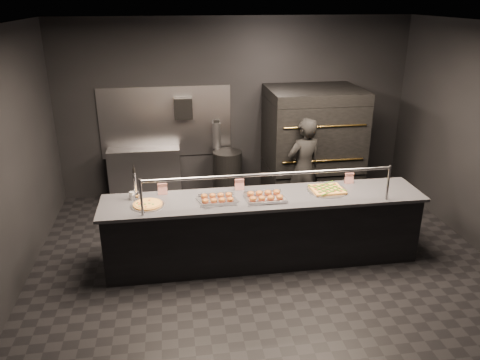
{
  "coord_description": "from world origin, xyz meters",
  "views": [
    {
      "loc": [
        -1.12,
        -5.32,
        3.3
      ],
      "look_at": [
        -0.28,
        0.2,
        1.09
      ],
      "focal_mm": 35.0,
      "sensor_mm": 36.0,
      "label": 1
    }
  ],
  "objects_px": {
    "prep_shelf": "(145,174)",
    "slider_tray_b": "(265,197)",
    "pizza_oven": "(312,145)",
    "square_pizza": "(327,190)",
    "fire_extinguisher": "(217,135)",
    "towel_dispenser": "(183,108)",
    "beer_tap": "(135,189)",
    "slider_tray_a": "(217,199)",
    "trash_bin": "(227,175)",
    "service_counter": "(263,229)",
    "round_pizza": "(148,204)",
    "worker": "(304,169)"
  },
  "relations": [
    {
      "from": "towel_dispenser",
      "to": "fire_extinguisher",
      "type": "xyz_separation_m",
      "value": [
        0.55,
        0.01,
        -0.49
      ]
    },
    {
      "from": "slider_tray_a",
      "to": "square_pizza",
      "type": "bearing_deg",
      "value": 3.84
    },
    {
      "from": "pizza_oven",
      "to": "slider_tray_b",
      "type": "height_order",
      "value": "pizza_oven"
    },
    {
      "from": "beer_tap",
      "to": "slider_tray_a",
      "type": "distance_m",
      "value": 1.03
    },
    {
      "from": "beer_tap",
      "to": "trash_bin",
      "type": "bearing_deg",
      "value": 54.51
    },
    {
      "from": "service_counter",
      "to": "fire_extinguisher",
      "type": "distance_m",
      "value": 2.5
    },
    {
      "from": "prep_shelf",
      "to": "towel_dispenser",
      "type": "relative_size",
      "value": 3.43
    },
    {
      "from": "service_counter",
      "to": "slider_tray_b",
      "type": "height_order",
      "value": "service_counter"
    },
    {
      "from": "service_counter",
      "to": "slider_tray_a",
      "type": "relative_size",
      "value": 7.78
    },
    {
      "from": "slider_tray_b",
      "to": "beer_tap",
      "type": "bearing_deg",
      "value": 170.99
    },
    {
      "from": "round_pizza",
      "to": "service_counter",
      "type": "bearing_deg",
      "value": 1.86
    },
    {
      "from": "service_counter",
      "to": "pizza_oven",
      "type": "relative_size",
      "value": 2.15
    },
    {
      "from": "beer_tap",
      "to": "trash_bin",
      "type": "height_order",
      "value": "beer_tap"
    },
    {
      "from": "round_pizza",
      "to": "slider_tray_b",
      "type": "height_order",
      "value": "slider_tray_b"
    },
    {
      "from": "pizza_oven",
      "to": "round_pizza",
      "type": "bearing_deg",
      "value": -143.69
    },
    {
      "from": "beer_tap",
      "to": "round_pizza",
      "type": "relative_size",
      "value": 1.16
    },
    {
      "from": "fire_extinguisher",
      "to": "slider_tray_a",
      "type": "xyz_separation_m",
      "value": [
        -0.25,
        -2.43,
        -0.11
      ]
    },
    {
      "from": "trash_bin",
      "to": "worker",
      "type": "xyz_separation_m",
      "value": [
        1.07,
        -0.93,
        0.39
      ]
    },
    {
      "from": "square_pizza",
      "to": "worker",
      "type": "distance_m",
      "value": 1.17
    },
    {
      "from": "prep_shelf",
      "to": "fire_extinguisher",
      "type": "bearing_deg",
      "value": 3.66
    },
    {
      "from": "fire_extinguisher",
      "to": "beer_tap",
      "type": "relative_size",
      "value": 1.07
    },
    {
      "from": "service_counter",
      "to": "beer_tap",
      "type": "relative_size",
      "value": 8.7
    },
    {
      "from": "pizza_oven",
      "to": "worker",
      "type": "relative_size",
      "value": 1.19
    },
    {
      "from": "service_counter",
      "to": "trash_bin",
      "type": "bearing_deg",
      "value": 95.3
    },
    {
      "from": "round_pizza",
      "to": "trash_bin",
      "type": "bearing_deg",
      "value": 60.45
    },
    {
      "from": "beer_tap",
      "to": "square_pizza",
      "type": "height_order",
      "value": "beer_tap"
    },
    {
      "from": "pizza_oven",
      "to": "beer_tap",
      "type": "relative_size",
      "value": 4.05
    },
    {
      "from": "service_counter",
      "to": "beer_tap",
      "type": "distance_m",
      "value": 1.72
    },
    {
      "from": "fire_extinguisher",
      "to": "trash_bin",
      "type": "xyz_separation_m",
      "value": [
        0.15,
        -0.24,
        -0.64
      ]
    },
    {
      "from": "slider_tray_b",
      "to": "square_pizza",
      "type": "bearing_deg",
      "value": 8.31
    },
    {
      "from": "service_counter",
      "to": "worker",
      "type": "distance_m",
      "value": 1.54
    },
    {
      "from": "service_counter",
      "to": "round_pizza",
      "type": "xyz_separation_m",
      "value": [
        -1.45,
        -0.05,
        0.47
      ]
    },
    {
      "from": "service_counter",
      "to": "prep_shelf",
      "type": "height_order",
      "value": "service_counter"
    },
    {
      "from": "trash_bin",
      "to": "worker",
      "type": "relative_size",
      "value": 0.52
    },
    {
      "from": "pizza_oven",
      "to": "square_pizza",
      "type": "bearing_deg",
      "value": -100.72
    },
    {
      "from": "service_counter",
      "to": "slider_tray_a",
      "type": "xyz_separation_m",
      "value": [
        -0.6,
        -0.03,
        0.48
      ]
    },
    {
      "from": "slider_tray_b",
      "to": "worker",
      "type": "distance_m",
      "value": 1.56
    },
    {
      "from": "slider_tray_b",
      "to": "square_pizza",
      "type": "height_order",
      "value": "slider_tray_b"
    },
    {
      "from": "pizza_oven",
      "to": "fire_extinguisher",
      "type": "bearing_deg",
      "value": 162.11
    },
    {
      "from": "towel_dispenser",
      "to": "square_pizza",
      "type": "xyz_separation_m",
      "value": [
        1.75,
        -2.33,
        -0.61
      ]
    },
    {
      "from": "prep_shelf",
      "to": "fire_extinguisher",
      "type": "xyz_separation_m",
      "value": [
        1.25,
        0.08,
        0.61
      ]
    },
    {
      "from": "round_pizza",
      "to": "slider_tray_b",
      "type": "distance_m",
      "value": 1.45
    },
    {
      "from": "prep_shelf",
      "to": "slider_tray_b",
      "type": "bearing_deg",
      "value": -56.09
    },
    {
      "from": "fire_extinguisher",
      "to": "square_pizza",
      "type": "distance_m",
      "value": 2.63
    },
    {
      "from": "towel_dispenser",
      "to": "trash_bin",
      "type": "distance_m",
      "value": 1.35
    },
    {
      "from": "fire_extinguisher",
      "to": "service_counter",
      "type": "bearing_deg",
      "value": -81.7
    },
    {
      "from": "slider_tray_b",
      "to": "prep_shelf",
      "type": "bearing_deg",
      "value": 123.91
    },
    {
      "from": "worker",
      "to": "service_counter",
      "type": "bearing_deg",
      "value": 36.44
    },
    {
      "from": "fire_extinguisher",
      "to": "round_pizza",
      "type": "distance_m",
      "value": 2.69
    },
    {
      "from": "service_counter",
      "to": "prep_shelf",
      "type": "relative_size",
      "value": 3.42
    }
  ]
}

